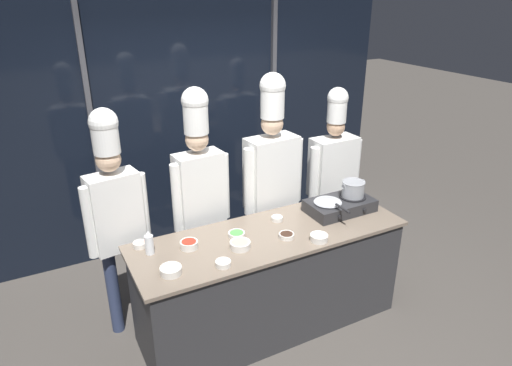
{
  "coord_description": "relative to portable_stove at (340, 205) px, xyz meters",
  "views": [
    {
      "loc": [
        -1.61,
        -2.8,
        2.74
      ],
      "look_at": [
        0.0,
        0.25,
        1.26
      ],
      "focal_mm": 32.0,
      "sensor_mm": 36.0,
      "label": 1
    }
  ],
  "objects": [
    {
      "name": "prep_bowl_rice",
      "position": [
        -1.27,
        -0.31,
        -0.03
      ],
      "size": [
        0.11,
        0.11,
        0.04
      ],
      "color": "silver",
      "rests_on": "demo_counter"
    },
    {
      "name": "prep_bowl_scallions",
      "position": [
        -1.0,
        0.02,
        -0.04
      ],
      "size": [
        0.14,
        0.14,
        0.04
      ],
      "color": "silver",
      "rests_on": "demo_counter"
    },
    {
      "name": "portable_stove",
      "position": [
        0.0,
        0.0,
        0.0
      ],
      "size": [
        0.59,
        0.35,
        0.12
      ],
      "color": "#28282B",
      "rests_on": "demo_counter"
    },
    {
      "name": "window_wall_back",
      "position": [
        -0.74,
        1.73,
        0.39
      ],
      "size": [
        4.79,
        0.09,
        2.7
      ],
      "color": "black",
      "rests_on": "ground_plane"
    },
    {
      "name": "chef_line",
      "position": [
        -0.41,
        0.51,
        0.22
      ],
      "size": [
        0.62,
        0.29,
        2.08
      ],
      "rotation": [
        0.0,
        0.0,
        3.23
      ],
      "color": "#2D3856",
      "rests_on": "ground_plane"
    },
    {
      "name": "chef_pastry",
      "position": [
        0.37,
        0.6,
        0.08
      ],
      "size": [
        0.62,
        0.25,
        1.87
      ],
      "rotation": [
        0.0,
        0.0,
        3.16
      ],
      "color": "#232326",
      "rests_on": "ground_plane"
    },
    {
      "name": "squeeze_bottle_clear",
      "position": [
        -1.69,
        0.1,
        0.03
      ],
      "size": [
        0.07,
        0.07,
        0.19
      ],
      "color": "white",
      "rests_on": "demo_counter"
    },
    {
      "name": "prep_bowl_noodles",
      "position": [
        -1.63,
        -0.23,
        -0.03
      ],
      "size": [
        0.15,
        0.15,
        0.05
      ],
      "color": "silver",
      "rests_on": "demo_counter"
    },
    {
      "name": "ground_plane",
      "position": [
        -0.74,
        -0.06,
        -0.96
      ],
      "size": [
        24.0,
        24.0,
        0.0
      ],
      "primitive_type": "plane",
      "color": "#47423D"
    },
    {
      "name": "prep_bowl_ginger",
      "position": [
        -1.06,
        -0.15,
        -0.02
      ],
      "size": [
        0.16,
        0.16,
        0.06
      ],
      "color": "silver",
      "rests_on": "demo_counter"
    },
    {
      "name": "frying_pan",
      "position": [
        -0.14,
        -0.0,
        0.08
      ],
      "size": [
        0.24,
        0.42,
        0.04
      ],
      "color": "#ADAFB5",
      "rests_on": "portable_stove"
    },
    {
      "name": "prep_bowl_shrimp",
      "position": [
        -1.73,
        0.22,
        -0.03
      ],
      "size": [
        0.1,
        0.1,
        0.04
      ],
      "color": "silver",
      "rests_on": "demo_counter"
    },
    {
      "name": "prep_bowl_chili_flakes",
      "position": [
        -1.4,
        0.03,
        -0.02
      ],
      "size": [
        0.14,
        0.14,
        0.06
      ],
      "color": "silver",
      "rests_on": "demo_counter"
    },
    {
      "name": "prep_bowl_soy_glaze",
      "position": [
        -0.66,
        -0.18,
        -0.04
      ],
      "size": [
        0.12,
        0.12,
        0.04
      ],
      "color": "silver",
      "rests_on": "demo_counter"
    },
    {
      "name": "prep_bowl_onion",
      "position": [
        -0.46,
        -0.34,
        -0.03
      ],
      "size": [
        0.14,
        0.14,
        0.05
      ],
      "color": "silver",
      "rests_on": "demo_counter"
    },
    {
      "name": "stock_pot",
      "position": [
        0.14,
        0.0,
        0.13
      ],
      "size": [
        0.23,
        0.2,
        0.14
      ],
      "color": "#93969B",
      "rests_on": "portable_stove"
    },
    {
      "name": "prep_bowl_garlic",
      "position": [
        -0.58,
        0.11,
        -0.04
      ],
      "size": [
        0.1,
        0.1,
        0.04
      ],
      "color": "silver",
      "rests_on": "demo_counter"
    },
    {
      "name": "chef_head",
      "position": [
        -1.83,
        0.49,
        0.19
      ],
      "size": [
        0.51,
        0.27,
        1.95
      ],
      "rotation": [
        0.0,
        0.0,
        3.31
      ],
      "color": "#2D3856",
      "rests_on": "ground_plane"
    },
    {
      "name": "demo_counter",
      "position": [
        -0.74,
        -0.06,
        -0.51
      ],
      "size": [
        2.27,
        0.75,
        0.91
      ],
      "color": "#2D2D30",
      "rests_on": "ground_plane"
    },
    {
      "name": "chef_sous",
      "position": [
        -1.11,
        0.53,
        0.22
      ],
      "size": [
        0.54,
        0.25,
        2.02
      ],
      "rotation": [
        0.0,
        0.0,
        3.23
      ],
      "color": "#2D3856",
      "rests_on": "ground_plane"
    }
  ]
}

